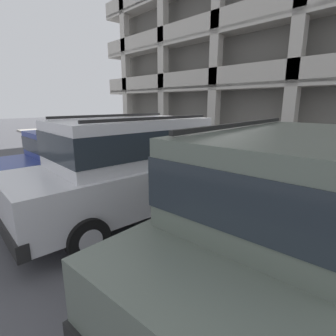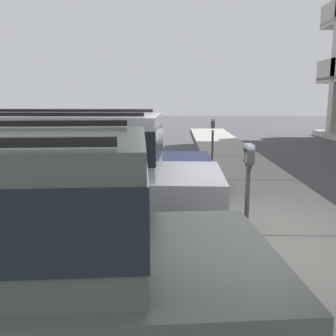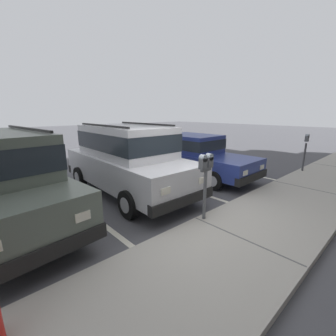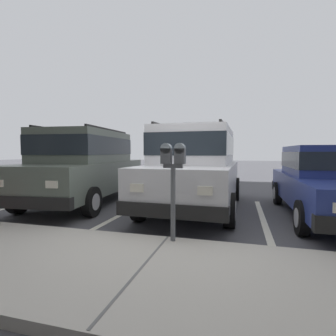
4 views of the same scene
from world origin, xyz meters
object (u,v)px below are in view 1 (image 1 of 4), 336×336
Objects in this scene: silver_suv at (133,164)px; parking_meter_near at (214,144)px; parking_meter_far at (103,131)px; dark_hatchback at (290,207)px; red_sedan at (78,155)px.

parking_meter_near is at bearing 93.46° from silver_suv.
parking_meter_far is at bearing 179.74° from parking_meter_near.
silver_suv is 3.41× the size of parking_meter_near.
silver_suv is at bearing 175.47° from dark_hatchback.
silver_suv is 2.89m from red_sedan.
parking_meter_near is at bearing -0.26° from parking_meter_far.
red_sedan is 3.12× the size of parking_meter_far.
dark_hatchback is 9.69m from parking_meter_far.
silver_suv reaches higher than parking_meter_far.
silver_suv is at bearing -24.43° from parking_meter_far.
dark_hatchback is 4.22m from parking_meter_near.
red_sedan is 0.91× the size of dark_hatchback.
parking_meter_far is (-3.33, 2.68, 0.25)m from red_sedan.
dark_hatchback is at bearing -1.56° from red_sedan.
parking_meter_far is (-9.29, 2.77, -0.02)m from dark_hatchback.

